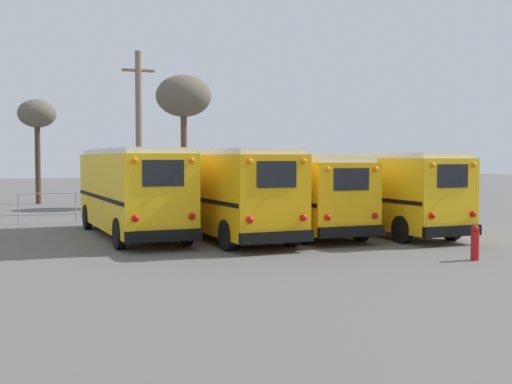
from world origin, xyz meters
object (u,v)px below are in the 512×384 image
at_px(utility_pole, 139,130).
at_px(bare_tree_0, 184,98).
at_px(school_bus_2, 293,191).
at_px(bare_tree_1, 37,116).
at_px(fire_hydrant, 475,243).
at_px(school_bus_0, 131,189).
at_px(school_bus_1, 219,189).
at_px(school_bus_3, 371,189).

xyz_separation_m(utility_pole, bare_tree_0, (3.39, 3.22, 2.19)).
distance_m(school_bus_2, bare_tree_1, 23.20).
bearing_deg(bare_tree_1, fire_hydrant, -69.38).
bearing_deg(school_bus_0, fire_hydrant, -47.94).
relative_size(school_bus_1, utility_pole, 1.20).
bearing_deg(bare_tree_1, bare_tree_0, -34.41).
distance_m(school_bus_1, school_bus_2, 3.18).
xyz_separation_m(school_bus_1, school_bus_3, (6.36, -0.67, -0.07)).
bearing_deg(bare_tree_0, school_bus_1, -99.55).
bearing_deg(school_bus_0, utility_pole, 78.00).
height_order(school_bus_1, bare_tree_0, bare_tree_0).
height_order(school_bus_1, bare_tree_1, bare_tree_1).
distance_m(school_bus_3, bare_tree_1, 25.25).
distance_m(bare_tree_1, fire_hydrant, 31.88).
bearing_deg(fire_hydrant, school_bus_3, 81.75).
relative_size(school_bus_1, fire_hydrant, 10.31).
bearing_deg(bare_tree_1, school_bus_2, -66.76).
bearing_deg(school_bus_3, fire_hydrant, -98.25).
distance_m(bare_tree_0, bare_tree_1, 10.24).
bearing_deg(school_bus_2, school_bus_3, -13.51).
xyz_separation_m(bare_tree_1, fire_hydrant, (11.07, -29.43, -5.26)).
bearing_deg(fire_hydrant, bare_tree_1, 110.62).
bearing_deg(school_bus_1, school_bus_0, 162.94).
relative_size(school_bus_0, fire_hydrant, 9.17).
bearing_deg(fire_hydrant, school_bus_2, 103.72).
xyz_separation_m(school_bus_1, bare_tree_0, (2.58, 15.31, 4.95)).
xyz_separation_m(school_bus_1, bare_tree_1, (-5.83, 21.07, 3.98)).
xyz_separation_m(school_bus_3, fire_hydrant, (-1.12, -7.69, -1.21)).
relative_size(utility_pole, bare_tree_1, 1.29).
bearing_deg(bare_tree_1, utility_pole, -60.81).
height_order(school_bus_0, school_bus_3, school_bus_0).
height_order(school_bus_3, bare_tree_0, bare_tree_0).
bearing_deg(school_bus_3, school_bus_1, 174.02).
distance_m(school_bus_0, utility_pole, 11.69).
bearing_deg(school_bus_3, school_bus_0, 170.24).
relative_size(school_bus_2, school_bus_3, 0.95).
distance_m(school_bus_0, bare_tree_1, 20.66).
distance_m(school_bus_1, bare_tree_1, 22.22).
distance_m(school_bus_0, fire_hydrant, 12.64).
distance_m(school_bus_2, fire_hydrant, 8.78).
distance_m(school_bus_3, fire_hydrant, 7.87).
bearing_deg(school_bus_3, school_bus_2, 166.49).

